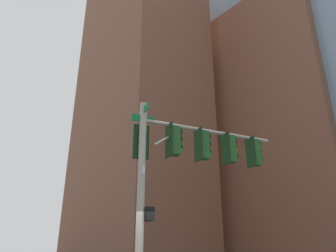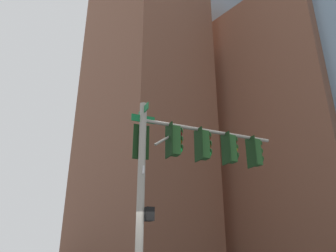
% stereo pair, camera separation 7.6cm
% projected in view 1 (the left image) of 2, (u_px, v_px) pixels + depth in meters
% --- Properties ---
extents(signal_pole_assembly, '(2.10, 5.38, 6.03)m').
position_uv_depth(signal_pole_assembly, '(187.00, 157.00, 10.70)').
color(signal_pole_assembly, '#9E998C').
rests_on(signal_pole_assembly, ground_plane).
extents(building_brick_nearside, '(20.90, 15.25, 53.36)m').
position_uv_depth(building_brick_nearside, '(141.00, 97.00, 55.86)').
color(building_brick_nearside, brown).
rests_on(building_brick_nearside, ground_plane).
extents(building_brick_midblock, '(23.88, 14.19, 43.44)m').
position_uv_depth(building_brick_midblock, '(272.00, 124.00, 54.40)').
color(building_brick_midblock, brown).
rests_on(building_brick_midblock, ground_plane).
extents(building_glass_tower, '(33.66, 22.29, 67.56)m').
position_uv_depth(building_glass_tower, '(323.00, 56.00, 56.69)').
color(building_glass_tower, '#7A99B2').
rests_on(building_glass_tower, ground_plane).
extents(building_brick_farside, '(17.52, 18.49, 34.43)m').
position_uv_depth(building_brick_farside, '(280.00, 161.00, 60.03)').
color(building_brick_farside, '#845B47').
rests_on(building_brick_farside, ground_plane).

